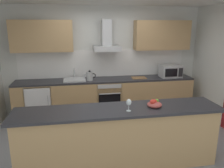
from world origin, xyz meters
name	(u,v)px	position (x,y,z in m)	size (l,w,h in m)	color
ground	(117,143)	(0.00, 0.00, -0.01)	(5.82, 4.44, 0.02)	gray
wall_back	(104,60)	(0.00, 1.78, 1.30)	(5.82, 0.12, 2.60)	silver
backsplash_tile	(104,63)	(0.00, 1.71, 1.23)	(4.09, 0.02, 0.66)	white
counter_back	(106,97)	(0.00, 1.40, 0.45)	(4.24, 0.60, 0.90)	tan
counter_island	(119,137)	(-0.11, -0.70, 0.48)	(3.10, 0.64, 0.95)	tan
upper_cabinets	(105,36)	(0.00, 1.55, 1.91)	(4.18, 0.32, 0.70)	tan
oven	(108,97)	(0.04, 1.37, 0.46)	(0.60, 0.62, 0.80)	slate
refrigerator	(40,102)	(-1.55, 1.37, 0.43)	(0.58, 0.60, 0.85)	white
microwave	(170,71)	(1.60, 1.35, 1.05)	(0.50, 0.38, 0.30)	#B7BABC
sink	(75,79)	(-0.74, 1.38, 0.93)	(0.50, 0.40, 0.26)	silver
kettle	(90,76)	(-0.39, 1.34, 1.01)	(0.29, 0.15, 0.24)	#B7BABC
range_hood	(107,41)	(0.04, 1.50, 1.79)	(0.62, 0.45, 0.72)	#B7BABC
wine_glass	(129,103)	(0.01, -0.81, 1.07)	(0.08, 0.08, 0.18)	silver
fruit_bowl	(154,104)	(0.44, -0.71, 0.99)	(0.22, 0.22, 0.13)	#B24C47
chopping_board	(139,78)	(0.80, 1.35, 0.91)	(0.34, 0.22, 0.02)	#9E7247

